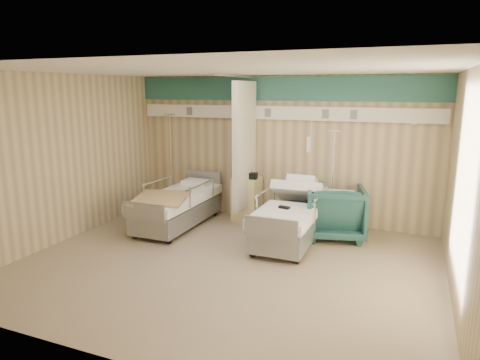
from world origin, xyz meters
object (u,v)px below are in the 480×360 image
object	(u,v)px
bedside_cabinet	(247,199)
visitor_armchair	(335,212)
iv_stand_right	(331,209)
iv_stand_left	(172,190)
bed_left	(177,210)
bed_right	(290,224)

from	to	relation	value
bedside_cabinet	visitor_armchair	world-z (taller)	visitor_armchair
visitor_armchair	iv_stand_right	xyz separation A→B (m)	(-0.15, 0.43, -0.08)
iv_stand_left	bed_left	bearing A→B (deg)	-54.62
bed_left	iv_stand_left	world-z (taller)	iv_stand_left
bed_left	bedside_cabinet	xyz separation A→B (m)	(1.05, 0.90, 0.11)
bed_right	bed_left	xyz separation A→B (m)	(-2.20, 0.00, 0.00)
iv_stand_right	bedside_cabinet	bearing A→B (deg)	-178.78
iv_stand_left	bedside_cabinet	bearing A→B (deg)	-2.62
bed_left	iv_stand_right	world-z (taller)	iv_stand_right
visitor_armchair	iv_stand_left	size ratio (longest dim) A/B	0.49
visitor_armchair	iv_stand_left	world-z (taller)	iv_stand_left
bedside_cabinet	iv_stand_left	xyz separation A→B (m)	(-1.75, 0.08, -0.01)
bed_left	iv_stand_right	xyz separation A→B (m)	(2.70, 0.94, 0.06)
bed_left	bedside_cabinet	size ratio (longest dim) A/B	2.54
bed_right	iv_stand_right	distance (m)	1.06
bed_right	visitor_armchair	bearing A→B (deg)	38.12
bed_right	visitor_armchair	distance (m)	0.84
bedside_cabinet	iv_stand_left	world-z (taller)	iv_stand_left
visitor_armchair	iv_stand_right	distance (m)	0.46
bed_left	visitor_armchair	distance (m)	2.90
bedside_cabinet	visitor_armchair	bearing A→B (deg)	-12.22
bed_right	bedside_cabinet	world-z (taller)	bedside_cabinet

